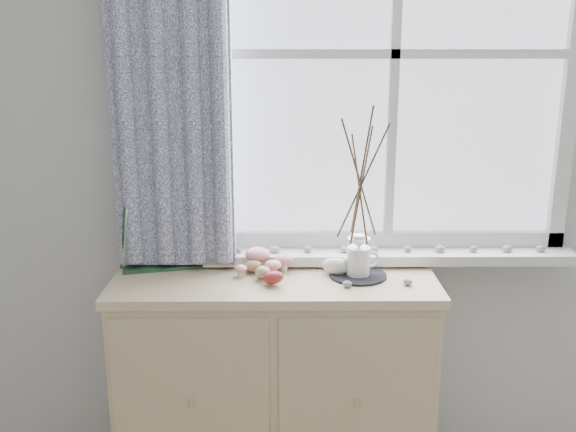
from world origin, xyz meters
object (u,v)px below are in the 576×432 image
object	(u,v)px
toadstool_cluster	(265,259)
twig_pitcher	(361,178)
sideboard	(275,381)
botanical_book	(163,237)

from	to	relation	value
toadstool_cluster	twig_pitcher	distance (m)	0.48
toadstool_cluster	twig_pitcher	bearing A→B (deg)	-9.12
sideboard	twig_pitcher	size ratio (longest dim) A/B	1.85
sideboard	toadstool_cluster	bearing A→B (deg)	115.85
sideboard	twig_pitcher	xyz separation A→B (m)	(0.31, 0.02, 0.80)
twig_pitcher	botanical_book	bearing A→B (deg)	165.13
toadstool_cluster	twig_pitcher	size ratio (longest dim) A/B	0.34
botanical_book	sideboard	bearing A→B (deg)	-25.27
sideboard	botanical_book	xyz separation A→B (m)	(-0.42, 0.09, 0.56)
botanical_book	toadstool_cluster	world-z (taller)	botanical_book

